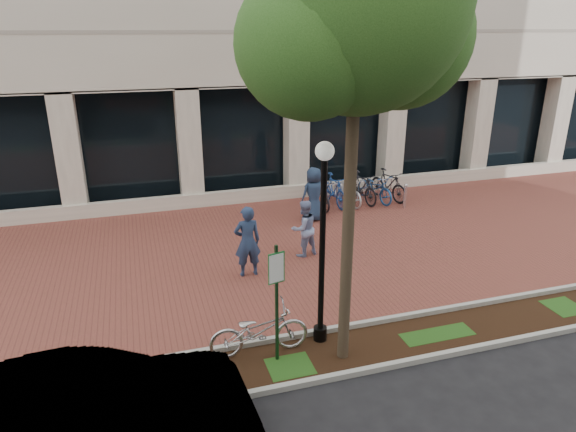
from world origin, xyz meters
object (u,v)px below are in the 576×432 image
object	(u,v)px
parking_sign	(277,290)
bike_rack_cluster	(354,189)
pedestrian_left	(247,241)
lamppost	(323,235)
pedestrian_right	(314,194)
pedestrian_mid	(304,228)
bollard	(405,196)
street_tree	(360,17)
sedan_near_curb	(84,425)
locked_bicycle	(259,330)

from	to	relation	value
parking_sign	bike_rack_cluster	size ratio (longest dim) A/B	0.68
pedestrian_left	bike_rack_cluster	world-z (taller)	pedestrian_left
lamppost	pedestrian_right	world-z (taller)	lamppost
parking_sign	lamppost	size ratio (longest dim) A/B	0.58
lamppost	pedestrian_mid	bearing A→B (deg)	75.97
bollard	bike_rack_cluster	xyz separation A→B (m)	(-1.53, 1.04, 0.08)
parking_sign	pedestrian_left	size ratio (longest dim) A/B	1.29
street_tree	pedestrian_left	size ratio (longest dim) A/B	4.33
street_tree	sedan_near_curb	size ratio (longest dim) A/B	1.68
lamppost	sedan_near_curb	world-z (taller)	lamppost
parking_sign	pedestrian_mid	size ratio (longest dim) A/B	1.50
street_tree	pedestrian_left	xyz separation A→B (m)	(-1.06, 3.99, -5.36)
pedestrian_mid	pedestrian_right	size ratio (longest dim) A/B	0.90
locked_bicycle	pedestrian_mid	distance (m)	4.82
locked_bicycle	sedan_near_curb	bearing A→B (deg)	125.51
lamppost	bike_rack_cluster	size ratio (longest dim) A/B	1.16
pedestrian_mid	bike_rack_cluster	world-z (taller)	pedestrian_mid
locked_bicycle	lamppost	bearing A→B (deg)	-84.71
sedan_near_curb	pedestrian_mid	bearing A→B (deg)	-44.65
bike_rack_cluster	pedestrian_mid	bearing A→B (deg)	-137.12
locked_bicycle	bollard	xyz separation A→B (m)	(7.14, 6.97, -0.06)
parking_sign	bike_rack_cluster	distance (m)	9.95
parking_sign	pedestrian_left	bearing A→B (deg)	72.21
locked_bicycle	bike_rack_cluster	distance (m)	9.78
sedan_near_curb	locked_bicycle	bearing A→B (deg)	-59.92
pedestrian_left	bollard	xyz separation A→B (m)	(6.58, 3.53, -0.50)
pedestrian_left	sedan_near_curb	distance (m)	6.61
lamppost	pedestrian_right	distance (m)	7.21
pedestrian_mid	lamppost	bearing A→B (deg)	60.17
pedestrian_right	sedan_near_curb	xyz separation A→B (m)	(-6.67, -8.83, -0.10)
pedestrian_right	bike_rack_cluster	world-z (taller)	pedestrian_right
locked_bicycle	bollard	distance (m)	9.98
locked_bicycle	pedestrian_right	distance (m)	7.66
pedestrian_mid	bike_rack_cluster	distance (m)	5.02
pedestrian_left	locked_bicycle	bearing A→B (deg)	79.67
pedestrian_mid	sedan_near_curb	bearing A→B (deg)	33.16
pedestrian_mid	bollard	world-z (taller)	pedestrian_mid
locked_bicycle	bike_rack_cluster	world-z (taller)	bike_rack_cluster
parking_sign	bollard	size ratio (longest dim) A/B	2.71
pedestrian_mid	locked_bicycle	bearing A→B (deg)	44.90
street_tree	bollard	distance (m)	11.02
sedan_near_curb	pedestrian_right	bearing A→B (deg)	-40.65
pedestrian_mid	pedestrian_right	distance (m)	2.85
street_tree	bike_rack_cluster	distance (m)	11.07
parking_sign	pedestrian_mid	world-z (taller)	parking_sign
pedestrian_mid	sedan_near_curb	distance (m)	8.30
bollard	pedestrian_left	bearing A→B (deg)	-151.77
bike_rack_cluster	parking_sign	bearing A→B (deg)	-129.25
pedestrian_right	parking_sign	bearing A→B (deg)	54.76
bollard	bike_rack_cluster	bearing A→B (deg)	145.84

